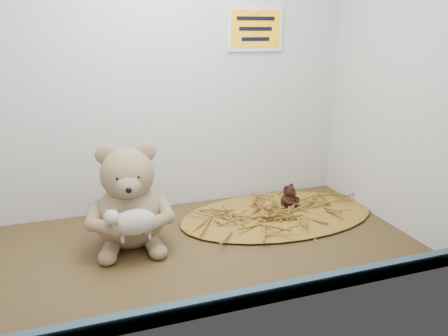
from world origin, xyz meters
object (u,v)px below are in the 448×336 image
object	(u,v)px
toy_lamb	(135,222)
mini_teddy_tan	(268,209)
main_teddy	(129,196)
mini_teddy_brown	(289,195)

from	to	relation	value
toy_lamb	mini_teddy_tan	xyz separation A→B (cm)	(39.97, 10.65, -6.28)
main_teddy	mini_teddy_brown	world-z (taller)	main_teddy
toy_lamb	mini_teddy_brown	bearing A→B (deg)	18.73
mini_teddy_brown	main_teddy	bearing A→B (deg)	159.50
main_teddy	mini_teddy_tan	bearing A→B (deg)	6.22
main_teddy	toy_lamb	xyz separation A→B (cm)	(0.00, -9.89, -3.21)
toy_lamb	mini_teddy_tan	world-z (taller)	toy_lamb
main_teddy	toy_lamb	bearing A→B (deg)	-84.86
mini_teddy_tan	mini_teddy_brown	size ratio (longest dim) A/B	0.81
main_teddy	mini_teddy_tan	xyz separation A→B (cm)	(39.97, 0.76, -9.49)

